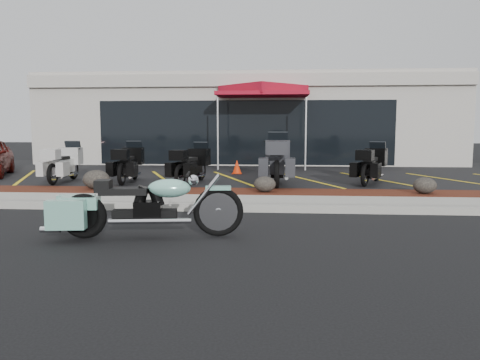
# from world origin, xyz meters

# --- Properties ---
(ground) EXTENTS (90.00, 90.00, 0.00)m
(ground) POSITION_xyz_m (0.00, 0.00, 0.00)
(ground) COLOR black
(ground) RESTS_ON ground
(curb) EXTENTS (24.00, 0.25, 0.15)m
(curb) POSITION_xyz_m (0.00, 0.90, 0.07)
(curb) COLOR gray
(curb) RESTS_ON ground
(sidewalk) EXTENTS (24.00, 1.20, 0.15)m
(sidewalk) POSITION_xyz_m (0.00, 1.60, 0.07)
(sidewalk) COLOR gray
(sidewalk) RESTS_ON ground
(mulch_bed) EXTENTS (24.00, 1.20, 0.16)m
(mulch_bed) POSITION_xyz_m (0.00, 2.80, 0.08)
(mulch_bed) COLOR #35120C
(mulch_bed) RESTS_ON ground
(upper_lot) EXTENTS (26.00, 9.60, 0.15)m
(upper_lot) POSITION_xyz_m (0.00, 8.20, 0.07)
(upper_lot) COLOR black
(upper_lot) RESTS_ON ground
(dealership_building) EXTENTS (18.00, 8.16, 4.00)m
(dealership_building) POSITION_xyz_m (0.00, 14.47, 2.01)
(dealership_building) COLOR #A49D94
(dealership_building) RESTS_ON ground
(boulder_left) EXTENTS (0.68, 0.57, 0.48)m
(boulder_left) POSITION_xyz_m (-3.22, 2.90, 0.40)
(boulder_left) COLOR black
(boulder_left) RESTS_ON mulch_bed
(boulder_mid) EXTENTS (0.53, 0.44, 0.38)m
(boulder_mid) POSITION_xyz_m (1.04, 2.67, 0.35)
(boulder_mid) COLOR black
(boulder_mid) RESTS_ON mulch_bed
(boulder_right) EXTENTS (0.54, 0.45, 0.39)m
(boulder_right) POSITION_xyz_m (4.79, 2.68, 0.35)
(boulder_right) COLOR black
(boulder_right) RESTS_ON mulch_bed
(hero_cruiser) EXTENTS (3.00, 1.12, 1.03)m
(hero_cruiser) POSITION_xyz_m (0.42, -1.38, 0.52)
(hero_cruiser) COLOR #80C7B2
(hero_cruiser) RESTS_ON ground
(touring_white) EXTENTS (0.85, 2.03, 1.16)m
(touring_white) POSITION_xyz_m (-4.78, 5.06, 0.73)
(touring_white) COLOR silver
(touring_white) RESTS_ON upper_lot
(touring_black_front) EXTENTS (0.89, 2.05, 1.17)m
(touring_black_front) POSITION_xyz_m (-2.93, 5.14, 0.73)
(touring_black_front) COLOR black
(touring_black_front) RESTS_ON upper_lot
(touring_black_mid) EXTENTS (1.19, 2.08, 1.14)m
(touring_black_mid) POSITION_xyz_m (-0.91, 5.09, 0.72)
(touring_black_mid) COLOR black
(touring_black_mid) RESTS_ON upper_lot
(touring_grey) EXTENTS (0.97, 2.48, 1.44)m
(touring_grey) POSITION_xyz_m (1.35, 5.19, 0.87)
(touring_grey) COLOR #303135
(touring_grey) RESTS_ON upper_lot
(touring_black_rear) EXTENTS (1.49, 2.13, 1.16)m
(touring_black_rear) POSITION_xyz_m (4.22, 5.29, 0.73)
(touring_black_rear) COLOR black
(touring_black_rear) RESTS_ON upper_lot
(traffic_cone) EXTENTS (0.31, 0.31, 0.47)m
(traffic_cone) POSITION_xyz_m (-0.03, 7.21, 0.38)
(traffic_cone) COLOR red
(traffic_cone) RESTS_ON upper_lot
(popup_canopy) EXTENTS (3.93, 3.93, 3.21)m
(popup_canopy) POSITION_xyz_m (0.75, 10.27, 3.07)
(popup_canopy) COLOR silver
(popup_canopy) RESTS_ON upper_lot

